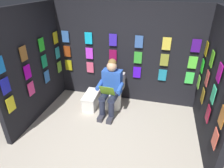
% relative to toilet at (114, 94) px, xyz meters
% --- Properties ---
extents(ground_plane, '(30.00, 30.00, 0.00)m').
position_rel_toilet_xyz_m(ground_plane, '(-0.17, 1.65, -0.33)').
color(ground_plane, '#B2A899').
extents(display_wall_back, '(3.31, 0.14, 2.22)m').
position_rel_toilet_xyz_m(display_wall_back, '(-0.17, -0.45, 0.78)').
color(display_wall_back, black).
rests_on(display_wall_back, ground).
extents(display_wall_left, '(0.14, 2.04, 2.22)m').
position_rel_toilet_xyz_m(display_wall_left, '(-1.82, 0.62, 0.78)').
color(display_wall_left, black).
rests_on(display_wall_left, ground).
extents(display_wall_right, '(0.14, 2.04, 2.22)m').
position_rel_toilet_xyz_m(display_wall_right, '(1.48, 0.62, 0.78)').
color(display_wall_right, black).
rests_on(display_wall_right, ground).
extents(toilet, '(0.41, 0.56, 0.77)m').
position_rel_toilet_xyz_m(toilet, '(0.00, 0.00, 0.00)').
color(toilet, white).
rests_on(toilet, ground).
extents(person_reading, '(0.54, 0.70, 1.19)m').
position_rel_toilet_xyz_m(person_reading, '(0.01, 0.23, 0.27)').
color(person_reading, blue).
rests_on(person_reading, ground).
extents(comic_longbox_near, '(0.31, 0.59, 0.33)m').
position_rel_toilet_xyz_m(comic_longbox_near, '(0.49, 0.14, -0.16)').
color(comic_longbox_near, white).
rests_on(comic_longbox_near, ground).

